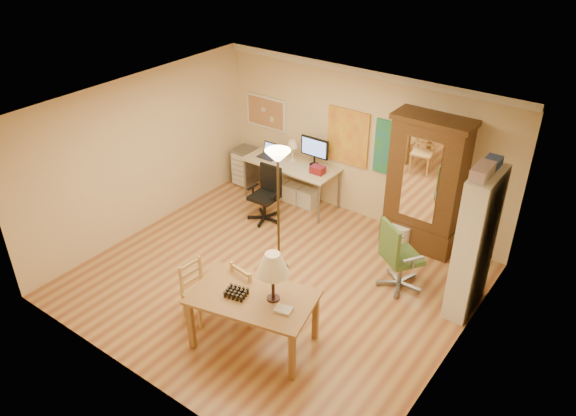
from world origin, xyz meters
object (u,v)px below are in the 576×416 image
Objects in this scene: office_chair_black at (266,206)px; armoire at (425,192)px; dining_table at (260,288)px; bookshelf at (475,244)px; computer_desk at (294,178)px; office_chair_green at (398,270)px.

office_chair_black is 0.44× the size of armoire.
bookshelf is (1.86, 2.30, 0.13)m from dining_table.
dining_table is 0.96× the size of computer_desk.
armoire is at bearing 79.04° from dining_table.
office_chair_green is at bearing -171.05° from bookshelf.
dining_table is 0.76× the size of armoire.
office_chair_black is (-0.04, -0.81, -0.23)m from computer_desk.
armoire is (2.52, 0.08, 0.49)m from computer_desk.
office_chair_black is at bearing 172.46° from office_chair_green.
office_chair_black is at bearing 176.72° from bookshelf.
bookshelf is at bearing -15.37° from computer_desk.
office_chair_green is at bearing 67.51° from dining_table.
office_chair_black is 0.89× the size of office_chair_green.
armoire is at bearing 137.56° from bookshelf.
computer_desk is at bearing -178.23° from armoire.
armoire reaches higher than office_chair_black.
dining_table reaches higher than computer_desk.
office_chair_black is at bearing -93.01° from computer_desk.
computer_desk is at bearing 119.24° from dining_table.
dining_table is 3.46m from armoire.
computer_desk is at bearing 86.99° from office_chair_black.
office_chair_green is at bearing -7.54° from office_chair_black.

